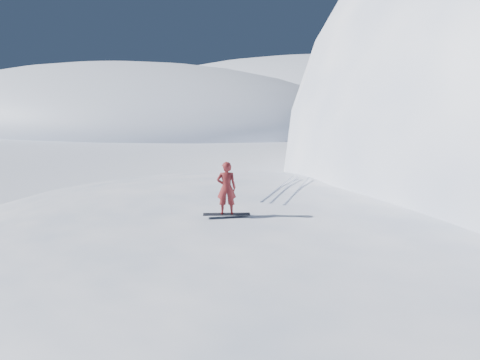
{
  "coord_description": "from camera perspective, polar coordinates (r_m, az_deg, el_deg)",
  "views": [
    {
      "loc": [
        6.77,
        -13.4,
        6.64
      ],
      "look_at": [
        -0.88,
        0.39,
        3.5
      ],
      "focal_mm": 32.0,
      "sensor_mm": 36.0,
      "label": 1
    }
  ],
  "objects": [
    {
      "name": "wind_bumps",
      "position": [
        18.41,
        3.55,
        -9.91
      ],
      "size": [
        16.0,
        14.4,
        1.0
      ],
      "color": "white",
      "rests_on": "ground"
    },
    {
      "name": "snowboarder",
      "position": [
        15.26,
        -1.82,
        -1.07
      ],
      "size": [
        0.83,
        0.75,
        1.91
      ],
      "primitive_type": "imported",
      "rotation": [
        0.0,
        0.0,
        3.69
      ],
      "color": "maroon",
      "rests_on": "snowboard"
    },
    {
      "name": "vapor_plume",
      "position": [
        81.18,
        -17.59,
        6.05
      ],
      "size": [
        8.77,
        7.01,
        6.14
      ],
      "primitive_type": "ellipsoid",
      "color": "white",
      "rests_on": "ground"
    },
    {
      "name": "snowboard",
      "position": [
        15.5,
        -1.8,
        -4.57
      ],
      "size": [
        1.61,
        1.15,
        0.03
      ],
      "primitive_type": "cube",
      "rotation": [
        0.0,
        0.0,
        0.55
      ],
      "color": "black",
      "rests_on": "near_ridge"
    },
    {
      "name": "board_tracks",
      "position": [
        19.97,
        6.35,
        -1.01
      ],
      "size": [
        2.03,
        5.93,
        0.04
      ],
      "color": "silver",
      "rests_on": "ground"
    },
    {
      "name": "ground",
      "position": [
        16.42,
        2.08,
        -12.6
      ],
      "size": [
        400.0,
        400.0,
        0.0
      ],
      "primitive_type": "plane",
      "color": "white",
      "rests_on": "ground"
    },
    {
      "name": "far_ridge_c",
      "position": [
        132.14,
        8.35,
        8.27
      ],
      "size": [
        140.0,
        90.0,
        36.0
      ],
      "primitive_type": "ellipsoid",
      "color": "white",
      "rests_on": "ground"
    },
    {
      "name": "near_ridge",
      "position": [
        18.62,
        9.13,
        -9.79
      ],
      "size": [
        36.0,
        28.0,
        4.8
      ],
      "primitive_type": "ellipsoid",
      "color": "white",
      "rests_on": "ground"
    },
    {
      "name": "far_ridge_a",
      "position": [
        106.43,
        -17.36,
        7.18
      ],
      "size": [
        120.0,
        70.0,
        28.0
      ],
      "primitive_type": "ellipsoid",
      "color": "white",
      "rests_on": "ground"
    }
  ]
}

